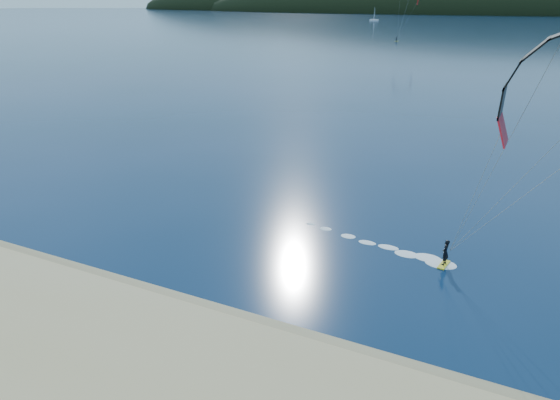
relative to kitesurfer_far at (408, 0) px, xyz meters
name	(u,v)px	position (x,y,z in m)	size (l,w,h in m)	color
ground	(105,350)	(34.24, -196.32, -15.34)	(1800.00, 1800.00, 0.00)	#08213D
wet_sand	(165,303)	(34.24, -191.82, -15.29)	(220.00, 2.50, 0.10)	#927B55
headland	(541,13)	(34.87, 548.97, -15.34)	(1200.00, 310.00, 140.00)	black
kitesurfer_far	(408,0)	(0.00, 0.00, 0.00)	(9.33, 5.34, 18.54)	yellow
sailboat	(374,20)	(-76.23, 209.18, -14.59)	(7.26, 4.53, 10.12)	white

